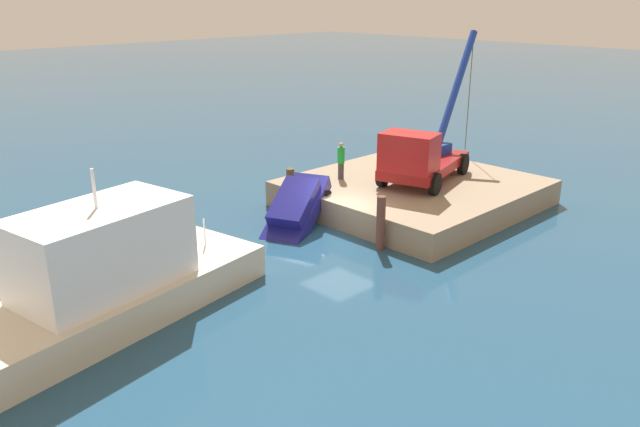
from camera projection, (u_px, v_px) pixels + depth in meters
ground at (339, 231)px, 27.14m from camera, size 200.00×200.00×0.00m
dock at (414, 193)px, 30.31m from camera, size 10.22×9.69×1.16m
crane_truck at (421, 155)px, 29.34m from camera, size 8.73×4.02×6.61m
dock_worker at (341, 160)px, 30.16m from camera, size 0.34×0.34×1.76m
salvaged_car at (295, 212)px, 27.16m from camera, size 4.63×3.38×2.97m
moored_yacht at (39, 332)px, 17.82m from camera, size 14.43×5.83×6.44m
piling_near at (291, 193)px, 28.50m from camera, size 0.36×0.36×2.23m
piling_mid at (381, 223)px, 24.86m from camera, size 0.35×0.35×2.18m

